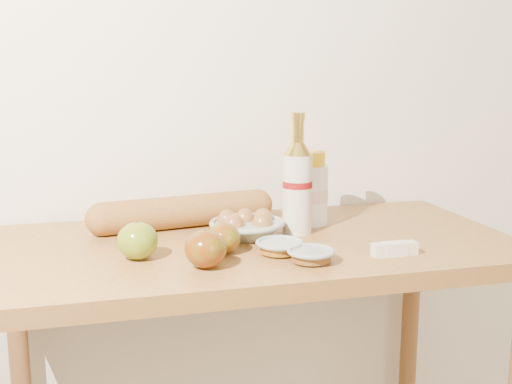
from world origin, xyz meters
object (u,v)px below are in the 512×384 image
at_px(bourbon_bottle, 297,185).
at_px(baguette, 183,212).
at_px(cream_bottle, 310,191).
at_px(table, 253,292).
at_px(egg_bowl, 247,226).

distance_m(bourbon_bottle, baguette, 0.29).
bearing_deg(baguette, bourbon_bottle, -34.47).
bearing_deg(cream_bottle, table, -132.03).
bearing_deg(table, baguette, 128.97).
xyz_separation_m(cream_bottle, baguette, (-0.31, 0.04, -0.05)).
relative_size(cream_bottle, baguette, 0.38).
distance_m(cream_bottle, egg_bowl, 0.21).
bearing_deg(baguette, cream_bottle, -16.94).
bearing_deg(egg_bowl, table, -81.98).
height_order(bourbon_bottle, cream_bottle, bourbon_bottle).
bearing_deg(cream_bottle, egg_bowl, -141.38).
relative_size(bourbon_bottle, baguette, 0.59).
height_order(table, cream_bottle, cream_bottle).
xyz_separation_m(egg_bowl, baguette, (-0.13, 0.13, 0.01)).
bearing_deg(table, cream_bottle, 34.04).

